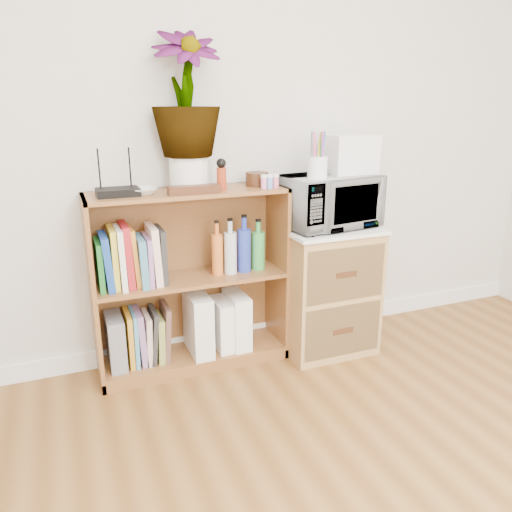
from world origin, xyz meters
TOP-DOWN VIEW (x-y plane):
  - skirting_board at (0.00, 2.24)m, footprint 4.00×0.02m
  - bookshelf at (-0.35, 2.10)m, footprint 1.00×0.30m
  - wicker_unit at (0.40, 2.02)m, footprint 0.50×0.45m
  - microwave at (0.40, 2.02)m, footprint 0.54×0.41m
  - pen_cup at (0.28, 1.94)m, footprint 0.10×0.10m
  - small_appliance at (0.54, 2.06)m, footprint 0.26×0.21m
  - router at (-0.69, 2.08)m, footprint 0.19×0.13m
  - white_bowl at (-0.57, 2.07)m, footprint 0.13×0.13m
  - plant_pot at (-0.33, 2.12)m, footprint 0.19×0.19m
  - potted_plant at (-0.33, 2.12)m, footprint 0.33×0.33m
  - trinket_box at (-0.34, 2.00)m, footprint 0.25×0.06m
  - kokeshi_doll at (-0.18, 2.06)m, footprint 0.05×0.05m
  - wooden_bowl at (0.02, 2.11)m, footprint 0.12×0.12m
  - paint_jars at (0.05, 2.01)m, footprint 0.11×0.04m
  - file_box at (-0.75, 2.10)m, footprint 0.08×0.22m
  - magazine_holder_left at (-0.32, 2.09)m, footprint 0.11×0.27m
  - magazine_holder_mid at (-0.19, 2.09)m, footprint 0.09×0.22m
  - magazine_holder_right at (-0.10, 2.09)m, footprint 0.10×0.24m
  - cookbooks at (-0.65, 2.10)m, footprint 0.32×0.20m
  - liquor_bottles at (-0.09, 2.10)m, footprint 0.30×0.07m
  - lower_books at (-0.60, 2.10)m, footprint 0.22×0.19m

SIDE VIEW (x-z plane):
  - skirting_board at x=0.00m, z-range 0.00..0.10m
  - file_box at x=-0.75m, z-range 0.07..0.34m
  - lower_books at x=-0.60m, z-range 0.06..0.35m
  - magazine_holder_mid at x=-0.19m, z-range 0.07..0.34m
  - magazine_holder_right at x=-0.10m, z-range 0.07..0.37m
  - magazine_holder_left at x=-0.32m, z-range 0.07..0.40m
  - wicker_unit at x=0.40m, z-range 0.00..0.70m
  - bookshelf at x=-0.35m, z-range 0.00..0.95m
  - cookbooks at x=-0.65m, z-range 0.48..0.79m
  - liquor_bottles at x=-0.09m, z-range 0.49..0.79m
  - microwave at x=0.40m, z-range 0.72..1.00m
  - white_bowl at x=-0.57m, z-range 0.95..0.98m
  - router at x=-0.69m, z-range 0.95..0.99m
  - trinket_box at x=-0.34m, z-range 0.95..0.99m
  - paint_jars at x=0.05m, z-range 0.95..1.00m
  - wooden_bowl at x=0.02m, z-range 0.95..1.02m
  - kokeshi_doll at x=-0.18m, z-range 0.95..1.06m
  - plant_pot at x=-0.33m, z-range 0.95..1.11m
  - pen_cup at x=0.28m, z-range 1.00..1.11m
  - small_appliance at x=0.54m, z-range 1.00..1.20m
  - potted_plant at x=-0.33m, z-range 1.11..1.70m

